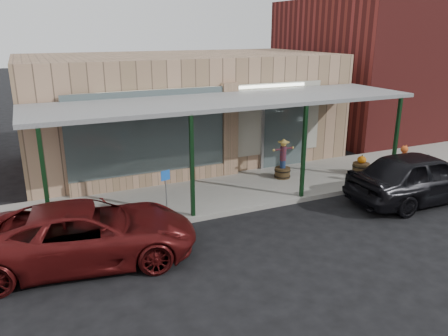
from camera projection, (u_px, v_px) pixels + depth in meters
name	position (u px, v px, depth m)	size (l,w,h in m)	color
ground	(289.00, 240.00, 11.10)	(120.00, 120.00, 0.00)	black
sidewalk	(229.00, 192.00, 14.20)	(40.00, 3.20, 0.15)	gray
storefront	(182.00, 108.00, 17.55)	(12.00, 6.25, 4.20)	tan
awning	(230.00, 102.00, 13.28)	(12.00, 3.00, 3.04)	slate
block_buildings_near	(217.00, 62.00, 18.73)	(61.00, 8.00, 8.00)	maroon
barrel_scarecrow	(283.00, 165.00, 15.19)	(0.85, 0.64, 1.40)	#47361C
barrel_pumpkin	(361.00, 167.00, 15.65)	(0.68, 0.68, 0.71)	#47361C
handicap_sign	(166.00, 187.00, 11.90)	(0.27, 0.10, 1.34)	gray
parked_sedan	(420.00, 177.00, 13.40)	(4.75, 2.07, 1.60)	black
car_maroon	(87.00, 233.00, 9.92)	(2.29, 4.97, 1.38)	#551111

